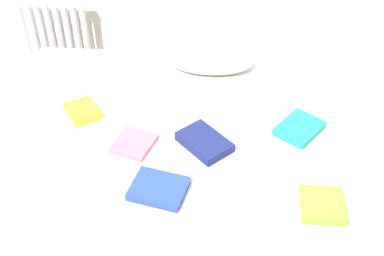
% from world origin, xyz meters
% --- Properties ---
extents(ground_plane, '(8.00, 8.00, 0.00)m').
position_xyz_m(ground_plane, '(0.00, 0.00, 0.00)').
color(ground_plane, '#9E998E').
extents(bed, '(2.00, 1.50, 0.50)m').
position_xyz_m(bed, '(0.00, 0.00, 0.25)').
color(bed, brown).
rests_on(bed, ground).
extents(radiator, '(0.49, 0.04, 0.45)m').
position_xyz_m(radiator, '(-1.06, 1.20, 0.35)').
color(radiator, white).
rests_on(radiator, ground).
extents(pillow, '(0.49, 0.26, 0.10)m').
position_xyz_m(pillow, '(0.07, 0.58, 0.55)').
color(pillow, white).
rests_on(pillow, bed).
extents(textbook_teal, '(0.27, 0.28, 0.04)m').
position_xyz_m(textbook_teal, '(0.53, 0.04, 0.52)').
color(textbook_teal, teal).
rests_on(textbook_teal, bed).
extents(textbook_blue, '(0.27, 0.23, 0.03)m').
position_xyz_m(textbook_blue, '(-0.11, -0.41, 0.52)').
color(textbook_blue, '#2847B7').
rests_on(textbook_blue, bed).
extents(textbook_pink, '(0.23, 0.23, 0.02)m').
position_xyz_m(textbook_pink, '(-0.27, -0.12, 0.51)').
color(textbook_pink, pink).
rests_on(textbook_pink, bed).
extents(textbook_navy, '(0.29, 0.30, 0.05)m').
position_xyz_m(textbook_navy, '(0.07, -0.10, 0.52)').
color(textbook_navy, navy).
rests_on(textbook_navy, bed).
extents(textbook_lime, '(0.18, 0.19, 0.04)m').
position_xyz_m(textbook_lime, '(0.58, -0.45, 0.52)').
color(textbook_lime, '#8CC638').
rests_on(textbook_lime, bed).
extents(textbook_yellow, '(0.22, 0.23, 0.04)m').
position_xyz_m(textbook_yellow, '(-0.57, 0.09, 0.52)').
color(textbook_yellow, yellow).
rests_on(textbook_yellow, bed).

